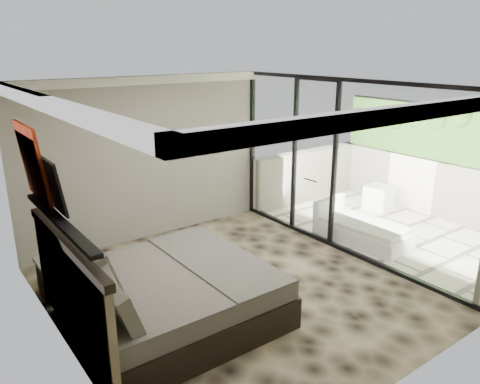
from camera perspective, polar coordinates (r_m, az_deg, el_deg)
floor at (r=6.66m, az=-0.78°, el=-11.92°), size 5.00×5.00×0.00m
ceiling at (r=5.83m, az=-0.89°, el=12.77°), size 4.50×5.00×0.02m
back_wall at (r=8.18m, az=-11.12°, el=3.91°), size 4.50×0.02×2.80m
left_wall at (r=5.20m, az=-21.37°, el=-4.82°), size 0.02×5.00×2.80m
glass_wall at (r=7.58m, az=13.11°, el=2.73°), size 0.08×5.00×2.80m
terrace_slab at (r=9.18m, az=18.64°, el=-4.79°), size 3.00×5.00×0.12m
parapet_far at (r=10.08m, az=23.41°, el=0.32°), size 0.30×5.00×1.10m
foliage_hedge at (r=9.84m, az=24.18°, el=6.45°), size 0.36×4.60×1.10m
picture_ledge at (r=5.27m, az=-21.17°, el=-3.33°), size 0.12×2.20×0.05m
bed at (r=5.87m, az=-9.34°, el=-12.24°), size 2.36×2.28×1.31m
nightstand at (r=6.91m, az=-21.05°, el=-9.52°), size 0.64×0.64×0.54m
table_lamp at (r=6.58m, az=-21.97°, el=-4.23°), size 0.39×0.39×0.72m
abstract_canvas at (r=5.89m, az=-24.01°, el=3.29°), size 0.13×0.90×0.90m
framed_print at (r=5.36m, az=-21.71°, el=0.62°), size 0.11×0.50×0.60m
ottoman at (r=10.15m, az=16.56°, el=-0.64°), size 0.56×0.56×0.49m
lounger at (r=8.44m, az=14.44°, el=-4.51°), size 0.95×1.66×0.62m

